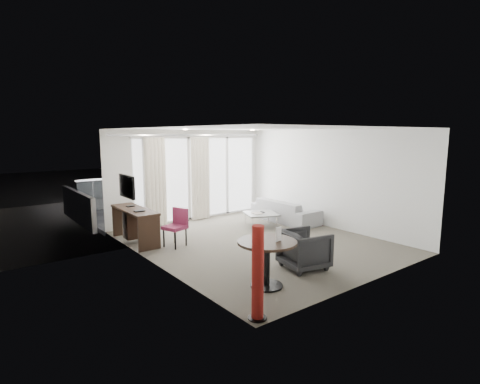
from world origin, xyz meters
TOP-DOWN VIEW (x-y plane):
  - floor at (0.00, 0.00)m, footprint 5.00×6.00m
  - ceiling at (0.00, 0.00)m, footprint 5.00×6.00m
  - wall_left at (-2.50, 0.00)m, footprint 0.00×6.00m
  - wall_right at (2.50, 0.00)m, footprint 0.00×6.00m
  - wall_front at (0.00, -3.00)m, footprint 5.00×0.00m
  - window_panel at (0.30, 2.98)m, footprint 4.00×0.02m
  - window_frame at (0.30, 2.97)m, footprint 4.10×0.06m
  - curtain_left at (-1.15, 2.82)m, footprint 0.60×0.20m
  - curtain_right at (0.25, 2.82)m, footprint 0.60×0.20m
  - curtain_track at (0.00, 2.82)m, footprint 4.80×0.04m
  - downlight_a at (-0.90, 1.60)m, footprint 0.12×0.12m
  - downlight_b at (1.20, 1.60)m, footprint 0.12×0.12m
  - desk at (-2.22, 1.69)m, footprint 0.52×1.67m
  - tv at (-2.46, 1.45)m, footprint 0.05×0.80m
  - desk_chair at (-1.64, 0.83)m, footprint 0.58×0.56m
  - round_table at (-1.50, -2.08)m, footprint 1.24×1.24m
  - menu_card at (-1.35, -2.19)m, footprint 0.13×0.04m
  - red_lamp at (-2.32, -2.82)m, footprint 0.32×0.32m
  - tub_armchair at (-0.37, -1.86)m, footprint 0.93×0.91m
  - coffee_table at (1.06, 1.06)m, footprint 1.06×1.06m
  - remote at (1.15, 1.09)m, footprint 0.07×0.15m
  - magazine at (0.94, 1.08)m, footprint 0.23×0.28m
  - sofa at (2.01, 1.10)m, footprint 0.83×2.12m
  - terrace_slab at (0.30, 4.50)m, footprint 5.60×3.00m
  - rattan_chair_a at (0.58, 3.97)m, footprint 0.63×0.63m
  - rattan_chair_b at (1.75, 4.41)m, footprint 0.68×0.68m
  - rattan_table at (1.21, 4.32)m, footprint 0.64×0.64m
  - balustrade at (0.30, 5.95)m, footprint 5.50×0.06m

SIDE VIEW (x-z plane):
  - terrace_slab at x=0.30m, z-range -0.12..0.00m
  - floor at x=0.00m, z-range 0.00..0.00m
  - coffee_table at x=1.06m, z-range 0.00..0.37m
  - rattan_table at x=1.21m, z-range 0.00..0.54m
  - sofa at x=2.01m, z-range 0.00..0.62m
  - tub_armchair at x=-0.37m, z-range 0.00..0.72m
  - remote at x=1.15m, z-range 0.35..0.37m
  - magazine at x=0.94m, z-range 0.35..0.37m
  - round_table at x=-1.50m, z-range 0.00..0.77m
  - desk at x=-2.22m, z-range 0.00..0.78m
  - rattan_chair_b at x=1.75m, z-range 0.00..0.83m
  - desk_chair at x=-1.64m, z-range 0.00..0.84m
  - rattan_chair_a at x=0.58m, z-range 0.00..0.91m
  - balustrade at x=0.30m, z-range -0.02..1.02m
  - red_lamp at x=-2.32m, z-range 0.00..1.30m
  - menu_card at x=-1.35m, z-range 0.61..0.83m
  - window_panel at x=0.30m, z-range 0.01..2.39m
  - curtain_left at x=-1.15m, z-range 0.01..2.39m
  - curtain_right at x=0.25m, z-range 0.01..2.39m
  - window_frame at x=0.30m, z-range -0.02..2.42m
  - wall_left at x=-2.50m, z-range 0.00..2.60m
  - wall_right at x=2.50m, z-range 0.00..2.60m
  - wall_front at x=0.00m, z-range 0.00..2.60m
  - tv at x=-2.46m, z-range 1.10..1.60m
  - curtain_track at x=0.00m, z-range 2.43..2.47m
  - downlight_a at x=-0.90m, z-range 2.58..2.60m
  - downlight_b at x=1.20m, z-range 2.58..2.60m
  - ceiling at x=0.00m, z-range 2.60..2.60m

